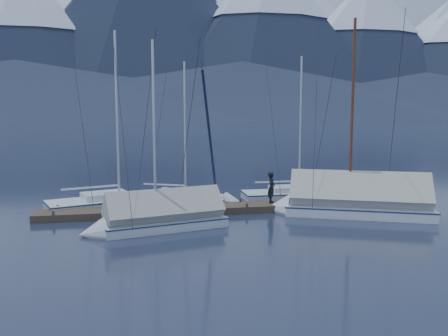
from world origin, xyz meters
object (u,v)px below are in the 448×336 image
(sailboat_open_right, at_px, (307,195))
(sailboat_covered_near, at_px, (346,204))
(sailboat_open_mid, at_px, (193,200))
(sailboat_covered_far, at_px, (153,220))
(person, at_px, (272,187))
(sailboat_open_left, at_px, (129,202))

(sailboat_open_right, xyz_separation_m, sailboat_covered_near, (0.27, -4.44, 0.36))
(sailboat_open_mid, distance_m, sailboat_covered_far, 5.92)
(sailboat_covered_near, xyz_separation_m, person, (-3.20, 1.81, 0.61))
(sailboat_open_left, distance_m, sailboat_open_mid, 3.44)
(sailboat_open_mid, relative_size, sailboat_open_right, 0.95)
(sailboat_covered_near, bearing_deg, sailboat_open_left, 157.20)
(sailboat_open_right, bearing_deg, sailboat_covered_far, -148.36)
(sailboat_covered_far, distance_m, person, 6.85)
(sailboat_open_mid, xyz_separation_m, person, (3.68, -2.41, 0.98))
(sailboat_open_left, relative_size, sailboat_covered_near, 0.96)
(sailboat_open_mid, bearing_deg, sailboat_open_right, 1.86)
(sailboat_open_left, height_order, person, sailboat_open_left)
(sailboat_open_mid, bearing_deg, sailboat_covered_far, -114.57)
(sailboat_open_right, bearing_deg, person, -138.11)
(sailboat_open_mid, relative_size, sailboat_covered_far, 0.96)
(sailboat_covered_far, height_order, person, sailboat_covered_far)
(sailboat_covered_far, xyz_separation_m, person, (6.14, 2.96, 0.70))
(sailboat_open_right, bearing_deg, sailboat_open_left, -179.44)
(sailboat_open_right, xyz_separation_m, sailboat_covered_far, (-9.07, -5.59, 0.27))
(sailboat_open_left, distance_m, sailboat_covered_near, 11.21)
(sailboat_covered_far, bearing_deg, sailboat_open_left, 100.13)
(sailboat_open_left, relative_size, sailboat_covered_far, 1.15)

